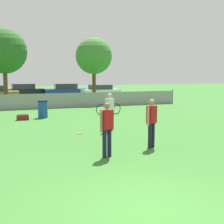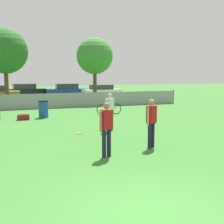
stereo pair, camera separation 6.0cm
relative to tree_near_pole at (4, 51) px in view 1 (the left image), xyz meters
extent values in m
plane|color=#38722D|center=(1.47, -20.83, -4.25)|extent=(120.00, 120.00, 0.00)
cube|color=gray|center=(1.47, -2.83, -3.70)|extent=(23.95, 0.03, 1.10)
cylinder|color=slate|center=(13.44, -2.83, -3.64)|extent=(0.07, 0.07, 1.21)
cylinder|color=brown|center=(0.00, 0.00, -2.76)|extent=(0.32, 0.32, 2.96)
sphere|color=#286023|center=(0.00, 0.00, 0.02)|extent=(3.48, 3.48, 3.48)
cylinder|color=brown|center=(7.25, -0.08, -2.81)|extent=(0.32, 0.32, 2.88)
sphere|color=#3D7F33|center=(7.25, -0.08, -0.20)|extent=(3.11, 3.11, 3.11)
cylinder|color=#191933|center=(3.64, -13.02, -3.81)|extent=(0.13, 0.13, 0.87)
cylinder|color=#191933|center=(3.82, -12.93, -3.81)|extent=(0.13, 0.13, 0.87)
cube|color=silver|center=(3.73, -12.97, -3.08)|extent=(0.42, 0.37, 0.59)
sphere|color=#D8AD8C|center=(3.73, -12.97, -2.66)|extent=(0.20, 0.20, 0.20)
cylinder|color=#D8AD8C|center=(3.54, -13.08, -3.13)|extent=(0.08, 0.08, 0.63)
cylinder|color=#D8AD8C|center=(3.92, -12.87, -3.13)|extent=(0.08, 0.08, 0.63)
cylinder|color=#191933|center=(1.98, -17.07, -3.81)|extent=(0.13, 0.13, 0.87)
cylinder|color=#191933|center=(2.17, -16.99, -3.81)|extent=(0.13, 0.13, 0.87)
cube|color=#B21419|center=(2.08, -17.03, -3.08)|extent=(0.42, 0.34, 0.59)
sphere|color=#8C664C|center=(2.08, -17.03, -2.66)|extent=(0.20, 0.20, 0.20)
cylinder|color=#8C664C|center=(1.87, -17.11, -3.13)|extent=(0.08, 0.08, 0.63)
cylinder|color=#8C664C|center=(2.28, -16.95, -3.13)|extent=(0.08, 0.08, 0.63)
cylinder|color=#191933|center=(3.85, -16.49, -3.81)|extent=(0.13, 0.13, 0.87)
cylinder|color=#191933|center=(4.02, -16.39, -3.81)|extent=(0.13, 0.13, 0.87)
cube|color=#B21419|center=(3.94, -16.44, -3.08)|extent=(0.42, 0.37, 0.59)
sphere|color=tan|center=(3.94, -16.44, -2.66)|extent=(0.20, 0.20, 0.20)
cylinder|color=tan|center=(3.75, -16.55, -3.13)|extent=(0.08, 0.08, 0.63)
cylinder|color=tan|center=(4.13, -16.33, -3.13)|extent=(0.08, 0.08, 0.63)
cylinder|color=#E5591E|center=(2.27, -13.10, -4.23)|extent=(0.25, 0.25, 0.03)
torus|color=#E5591E|center=(2.27, -13.10, -4.23)|extent=(0.26, 0.26, 0.03)
torus|color=black|center=(5.20, -7.70, -3.91)|extent=(0.68, 0.07, 0.67)
torus|color=black|center=(6.18, -7.67, -3.91)|extent=(0.68, 0.07, 0.67)
cylinder|color=#195999|center=(5.69, -7.69, -3.74)|extent=(0.91, 0.07, 0.04)
cylinder|color=#195999|center=(5.47, -7.69, -3.74)|extent=(0.03, 0.03, 0.35)
cylinder|color=#195999|center=(6.10, -7.67, -3.74)|extent=(0.03, 0.03, 0.32)
cube|color=black|center=(5.47, -7.69, -3.54)|extent=(0.16, 0.07, 0.04)
cylinder|color=black|center=(6.10, -7.67, -3.58)|extent=(0.04, 0.44, 0.03)
cylinder|color=#194C99|center=(1.63, -7.62, -3.78)|extent=(0.54, 0.54, 0.94)
cylinder|color=black|center=(1.63, -7.62, -3.27)|extent=(0.57, 0.57, 0.08)
cube|color=maroon|center=(0.44, -8.13, -4.10)|extent=(0.63, 0.35, 0.29)
cube|color=black|center=(0.44, -8.13, -3.95)|extent=(0.54, 0.04, 0.02)
cylinder|color=black|center=(0.68, 5.89, -3.93)|extent=(0.66, 0.29, 0.64)
cylinder|color=black|center=(0.42, 4.38, -3.93)|extent=(0.66, 0.29, 0.64)
cylinder|color=black|center=(3.57, 9.77, -3.94)|extent=(0.62, 0.20, 0.61)
cylinder|color=black|center=(3.61, 8.26, -3.94)|extent=(0.62, 0.20, 0.61)
cylinder|color=black|center=(0.79, 9.69, -3.94)|extent=(0.62, 0.20, 0.61)
cylinder|color=black|center=(0.83, 8.18, -3.94)|extent=(0.62, 0.20, 0.61)
cube|color=black|center=(2.20, 8.97, -3.70)|extent=(4.53, 1.85, 0.73)
cube|color=#2D333D|center=(2.20, 8.97, -3.06)|extent=(2.37, 1.58, 0.55)
cylinder|color=black|center=(7.95, 8.13, -3.94)|extent=(0.62, 0.23, 0.61)
cylinder|color=black|center=(7.83, 6.62, -3.94)|extent=(0.62, 0.23, 0.61)
cylinder|color=black|center=(5.20, 8.35, -3.94)|extent=(0.62, 0.23, 0.61)
cylinder|color=black|center=(5.08, 6.83, -3.94)|extent=(0.62, 0.23, 0.61)
cube|color=navy|center=(6.51, 7.48, -3.70)|extent=(4.57, 2.08, 0.74)
cube|color=#2D333D|center=(6.51, 7.48, -3.05)|extent=(2.43, 1.71, 0.56)
cylinder|color=black|center=(11.23, 7.06, -3.94)|extent=(0.62, 0.24, 0.60)
cylinder|color=black|center=(11.39, 5.47, -3.94)|extent=(0.62, 0.24, 0.60)
cylinder|color=black|center=(8.63, 6.79, -3.94)|extent=(0.62, 0.24, 0.60)
cylinder|color=black|center=(8.80, 5.20, -3.94)|extent=(0.62, 0.24, 0.60)
cube|color=white|center=(10.01, 6.13, -3.73)|extent=(4.37, 2.25, 0.66)
cube|color=#2D333D|center=(10.01, 6.13, -3.15)|extent=(2.34, 1.82, 0.50)
camera|label=1|loc=(-1.20, -25.78, -1.69)|focal=50.00mm
camera|label=2|loc=(-1.15, -25.80, -1.69)|focal=50.00mm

